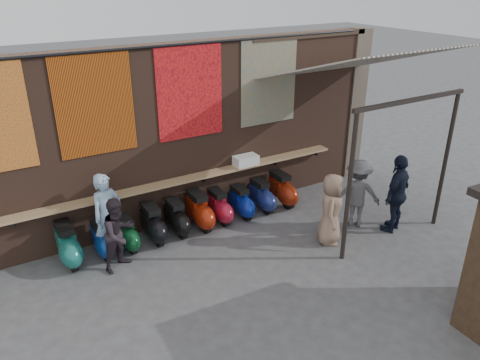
{
  "coord_description": "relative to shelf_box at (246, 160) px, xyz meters",
  "views": [
    {
      "loc": [
        -3.78,
        -6.42,
        5.34
      ],
      "look_at": [
        0.76,
        1.2,
        1.35
      ],
      "focal_mm": 35.0,
      "sensor_mm": 36.0,
      "label": 1
    }
  ],
  "objects": [
    {
      "name": "shopper_tan",
      "position": [
        0.7,
        -2.27,
        -0.46
      ],
      "size": [
        0.89,
        0.9,
        1.57
      ],
      "primitive_type": "imported",
      "rotation": [
        0.0,
        0.0,
        0.82
      ],
      "color": "#91725C",
      "rests_on": "ground"
    },
    {
      "name": "diner_right",
      "position": [
        -3.4,
        -0.9,
        -0.5
      ],
      "size": [
        0.89,
        0.81,
        1.48
      ],
      "primitive_type": "imported",
      "rotation": [
        0.0,
        0.0,
        0.45
      ],
      "color": "#292027",
      "rests_on": "ground"
    },
    {
      "name": "scooter_stool_8",
      "position": [
        0.26,
        -0.31,
        -0.87
      ],
      "size": [
        0.36,
        0.79,
        0.75
      ],
      "primitive_type": null,
      "color": "navy",
      "rests_on": "ground"
    },
    {
      "name": "awning_canvas",
      "position": [
        1.92,
        -1.4,
        2.31
      ],
      "size": [
        3.2,
        3.28,
        0.97
      ],
      "primitive_type": "cube",
      "rotation": [
        -0.28,
        0.0,
        0.0
      ],
      "color": "beige",
      "rests_on": "brick_wall"
    },
    {
      "name": "awning_header",
      "position": [
        1.92,
        -2.9,
        1.84
      ],
      "size": [
        3.0,
        0.08,
        0.08
      ],
      "primitive_type": "cube",
      "color": "black",
      "rests_on": "awning_post_left"
    },
    {
      "name": "brick_wall",
      "position": [
        -1.58,
        0.4,
        0.76
      ],
      "size": [
        10.0,
        0.4,
        4.0
      ],
      "primitive_type": "cube",
      "color": "brown",
      "rests_on": "ground"
    },
    {
      "name": "shopper_navy",
      "position": [
        2.27,
        -2.6,
        -0.35
      ],
      "size": [
        1.14,
        0.76,
        1.79
      ],
      "primitive_type": "imported",
      "rotation": [
        0.0,
        0.0,
        3.48
      ],
      "color": "black",
      "rests_on": "ground"
    },
    {
      "name": "pier_right",
      "position": [
        3.62,
        0.4,
        0.76
      ],
      "size": [
        0.5,
        0.5,
        4.0
      ],
      "primitive_type": "cube",
      "color": "#4C4238",
      "rests_on": "ground"
    },
    {
      "name": "shelf_box",
      "position": [
        0.0,
        0.0,
        0.0
      ],
      "size": [
        0.57,
        0.33,
        0.24
      ],
      "primitive_type": "cube",
      "color": "white",
      "rests_on": "eating_counter"
    },
    {
      "name": "awning_post_right",
      "position": [
        3.32,
        -2.9,
        0.31
      ],
      "size": [
        0.09,
        0.09,
        3.1
      ],
      "primitive_type": "cylinder",
      "color": "black",
      "rests_on": "ground"
    },
    {
      "name": "scooter_stool_7",
      "position": [
        -0.32,
        -0.32,
        -0.88
      ],
      "size": [
        0.34,
        0.76,
        0.72
      ],
      "primitive_type": null,
      "color": "navy",
      "rests_on": "ground"
    },
    {
      "name": "tapestry_multi",
      "position": [
        0.72,
        0.18,
        1.76
      ],
      "size": [
        1.5,
        0.02,
        2.0
      ],
      "primitive_type": "cube",
      "color": "#266C8C",
      "rests_on": "brick_wall"
    },
    {
      "name": "tapestry_orange",
      "position": [
        -1.28,
        0.18,
        1.76
      ],
      "size": [
        1.5,
        0.02,
        2.0
      ],
      "primitive_type": "cube",
      "color": "red",
      "rests_on": "brick_wall"
    },
    {
      "name": "awning_ledger",
      "position": [
        1.92,
        0.19,
        2.71
      ],
      "size": [
        3.3,
        0.08,
        0.12
      ],
      "primitive_type": "cube",
      "color": "#33261C",
      "rests_on": "brick_wall"
    },
    {
      "name": "scooter_stool_6",
      "position": [
        -0.89,
        -0.28,
        -0.87
      ],
      "size": [
        0.36,
        0.8,
        0.76
      ],
      "primitive_type": null,
      "color": "#A4152E",
      "rests_on": "ground"
    },
    {
      "name": "diner_left",
      "position": [
        -3.44,
        -0.37,
        -0.35
      ],
      "size": [
        0.76,
        0.63,
        1.78
      ],
      "primitive_type": "imported",
      "rotation": [
        0.0,
        0.0,
        0.37
      ],
      "color": "#9BBFE1",
      "rests_on": "ground"
    },
    {
      "name": "hang_rail",
      "position": [
        -1.58,
        0.17,
        2.74
      ],
      "size": [
        9.5,
        0.06,
        0.06
      ],
      "primitive_type": "cylinder",
      "rotation": [
        0.0,
        1.57,
        0.0
      ],
      "color": "black",
      "rests_on": "brick_wall"
    },
    {
      "name": "ground",
      "position": [
        -1.58,
        -2.3,
        -1.24
      ],
      "size": [
        70.0,
        70.0,
        0.0
      ],
      "primitive_type": "plane",
      "color": "#474749",
      "rests_on": "ground"
    },
    {
      "name": "scooter_stool_0",
      "position": [
        -4.25,
        -0.27,
        -0.83
      ],
      "size": [
        0.4,
        0.88,
        0.84
      ],
      "primitive_type": null,
      "color": "#1B6F66",
      "rests_on": "ground"
    },
    {
      "name": "tapestry_sun",
      "position": [
        -3.28,
        0.18,
        1.76
      ],
      "size": [
        1.5,
        0.02,
        2.0
      ],
      "primitive_type": "cube",
      "color": "#F4600E",
      "rests_on": "brick_wall"
    },
    {
      "name": "scooter_stool_3",
      "position": [
        -2.5,
        -0.3,
        -0.85
      ],
      "size": [
        0.38,
        0.84,
        0.79
      ],
      "primitive_type": null,
      "color": "black",
      "rests_on": "ground"
    },
    {
      "name": "eating_counter",
      "position": [
        -1.58,
        0.03,
        -0.14
      ],
      "size": [
        8.0,
        0.32,
        0.05
      ],
      "primitive_type": "cube",
      "color": "#9E7A51",
      "rests_on": "brick_wall"
    },
    {
      "name": "shopper_grey",
      "position": [
        1.7,
        -2.0,
        -0.45
      ],
      "size": [
        1.17,
        1.09,
        1.59
      ],
      "primitive_type": "imported",
      "rotation": [
        0.0,
        0.0,
        2.5
      ],
      "color": "#505054",
      "rests_on": "ground"
    },
    {
      "name": "scooter_stool_9",
      "position": [
        0.85,
        -0.31,
        -0.84
      ],
      "size": [
        0.39,
        0.86,
        0.82
      ],
      "primitive_type": null,
      "color": "maroon",
      "rests_on": "ground"
    },
    {
      "name": "scooter_stool_1",
      "position": [
        -3.61,
        -0.29,
        -0.89
      ],
      "size": [
        0.34,
        0.74,
        0.71
      ],
      "primitive_type": null,
      "color": "navy",
      "rests_on": "ground"
    },
    {
      "name": "awning_post_left",
      "position": [
        0.52,
        -2.9,
        0.31
      ],
      "size": [
        0.09,
        0.09,
        3.1
      ],
      "primitive_type": "cylinder",
      "color": "black",
      "rests_on": "ground"
    },
    {
      "name": "scooter_stool_2",
      "position": [
        -3.07,
        -0.33,
        -0.9
      ],
      "size": [
        0.33,
        0.72,
        0.69
      ],
      "primitive_type": null,
      "color": "#0F4C25",
      "rests_on": "ground"
    },
    {
      "name": "scooter_stool_4",
      "position": [
        -1.95,
        -0.27,
        -0.86
      ],
      "size": [
        0.36,
        0.8,
        0.76
      ],
      "primitive_type": null,
      "color": "black",
      "rests_on": "ground"
    },
    {
      "name": "scooter_stool_5",
      "position": [
        -1.4,
        -0.29,
        -0.83
      ],
      "size": [
        0.39,
        0.87,
        0.83
      ],
      "primitive_type": null,
      "color": "#9A210B",
      "rests_on": "ground"
    }
  ]
}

